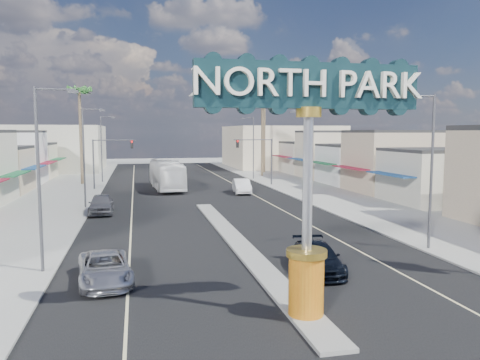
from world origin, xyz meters
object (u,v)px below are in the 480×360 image
traffic_signal_left (109,154)px  palm_left_far (79,96)px  streetlight_r_far (252,145)px  streetlight_l_far (103,145)px  car_parked_right (242,186)px  suv_right (318,258)px  palm_right_far (265,99)px  palm_right_mid (262,108)px  city_bus (166,175)px  streetlight_r_near (429,164)px  streetlight_r_mid (306,150)px  gateway_sign (308,159)px  car_parked_left (101,204)px  streetlight_l_mid (86,152)px  traffic_signal_right (258,152)px  streetlight_l_near (42,170)px  suv_left (105,268)px

traffic_signal_left → palm_left_far: palm_left_far is taller
streetlight_r_far → streetlight_l_far: bearing=180.0°
streetlight_l_far → car_parked_right: 22.22m
traffic_signal_left → suv_right: 38.61m
palm_left_far → palm_right_far: bearing=23.2°
palm_right_far → car_parked_right: palm_right_far is taller
palm_right_mid → city_bus: (-15.50, -12.96, -8.86)m
streetlight_r_near → palm_right_mid: size_ratio=0.74×
streetlight_r_near → streetlight_r_mid: (0.00, 20.00, 0.00)m
traffic_signal_left → streetlight_r_near: (19.62, -33.99, 0.79)m
gateway_sign → traffic_signal_left: (-9.18, 42.02, -1.65)m
palm_left_far → car_parked_left: palm_left_far is taller
traffic_signal_left → streetlight_l_mid: bearing=-95.1°
streetlight_r_far → city_bus: (-12.94, -8.96, -3.32)m
traffic_signal_right → palm_right_far: palm_right_far is taller
streetlight_r_far → traffic_signal_right: bearing=-98.9°
streetlight_r_mid → palm_left_far: (-23.43, 20.00, 6.43)m
streetlight_l_near → city_bus: 34.14m
streetlight_l_mid → palm_left_far: 21.16m
streetlight_r_far → palm_right_mid: size_ratio=0.74×
palm_left_far → suv_left: 43.85m
palm_right_mid → traffic_signal_right: bearing=-107.6°
streetlight_l_mid → streetlight_r_near: size_ratio=1.00×
gateway_sign → city_bus: gateway_sign is taller
streetlight_r_far → suv_left: bearing=-112.1°
traffic_signal_right → palm_right_mid: size_ratio=0.50×
streetlight_l_mid → streetlight_r_mid: same height
car_parked_left → car_parked_right: bearing=35.0°
traffic_signal_right → suv_right: size_ratio=1.27×
city_bus → streetlight_l_mid: bearing=-124.8°
streetlight_r_mid → city_bus: size_ratio=0.72×
streetlight_l_mid → palm_right_mid: size_ratio=0.74×
streetlight_r_far → palm_right_mid: (2.57, 4.00, 5.54)m
streetlight_l_far → city_bus: 12.42m
streetlight_r_near → car_parked_left: streetlight_r_near is taller
gateway_sign → streetlight_l_far: bearing=101.8°
car_parked_right → streetlight_r_near: bearing=-73.8°
suv_right → streetlight_r_far: bearing=87.5°
streetlight_l_far → suv_left: 44.46m
gateway_sign → palm_right_far: bearing=76.0°
streetlight_r_near → palm_right_mid: palm_right_mid is taller
streetlight_l_near → traffic_signal_left: bearing=87.9°
suv_left → suv_right: suv_left is taller
palm_left_far → palm_right_mid: palm_left_far is taller
streetlight_l_far → streetlight_r_near: size_ratio=1.00×
traffic_signal_left → palm_right_mid: 26.01m
traffic_signal_left → streetlight_l_far: bearing=98.9°
palm_left_far → suv_right: 46.64m
traffic_signal_left → streetlight_l_far: streetlight_l_far is taller
palm_right_far → city_bus: (-17.50, -18.96, -10.64)m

